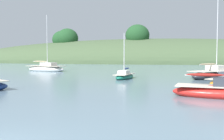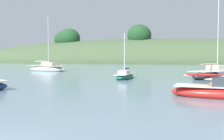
{
  "view_description": "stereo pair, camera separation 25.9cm",
  "coord_description": "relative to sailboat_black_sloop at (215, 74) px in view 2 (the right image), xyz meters",
  "views": [
    {
      "loc": [
        5.13,
        -5.9,
        2.66
      ],
      "look_at": [
        0.0,
        20.0,
        1.2
      ],
      "focal_mm": 42.32,
      "sensor_mm": 36.0,
      "label": 1
    },
    {
      "loc": [
        5.39,
        -5.85,
        2.66
      ],
      "look_at": [
        0.0,
        20.0,
        1.2
      ],
      "focal_mm": 42.32,
      "sensor_mm": 36.0,
      "label": 2
    }
  ],
  "objects": [
    {
      "name": "mooring_buoy_outer",
      "position": [
        -0.18,
        9.1,
        -0.33
      ],
      "size": [
        0.44,
        0.44,
        0.54
      ],
      "color": "orange",
      "rests_on": "ground"
    },
    {
      "name": "far_shoreline_hill",
      "position": [
        -10.97,
        61.84,
        -0.3
      ],
      "size": [
        150.0,
        36.0,
        21.7
      ],
      "color": "#425638",
      "rests_on": "ground"
    },
    {
      "name": "sailboat_navy_dinghy",
      "position": [
        -10.23,
        -2.59,
        -0.15
      ],
      "size": [
        2.27,
        4.7,
        5.32
      ],
      "color": "#196B56",
      "rests_on": "ground"
    },
    {
      "name": "sailboat_black_sloop",
      "position": [
        0.0,
        0.0,
        0.0
      ],
      "size": [
        7.13,
        7.25,
        10.16
      ],
      "color": "#232328",
      "rests_on": "ground"
    },
    {
      "name": "sailboat_blue_center",
      "position": [
        -2.2,
        -14.72,
        -0.08
      ],
      "size": [
        6.3,
        3.01,
        6.99
      ],
      "color": "red",
      "rests_on": "ground"
    },
    {
      "name": "sailboat_yellow_far",
      "position": [
        -25.54,
        9.37,
        -0.01
      ],
      "size": [
        7.85,
        4.43,
        9.76
      ],
      "color": "white",
      "rests_on": "ground"
    }
  ]
}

